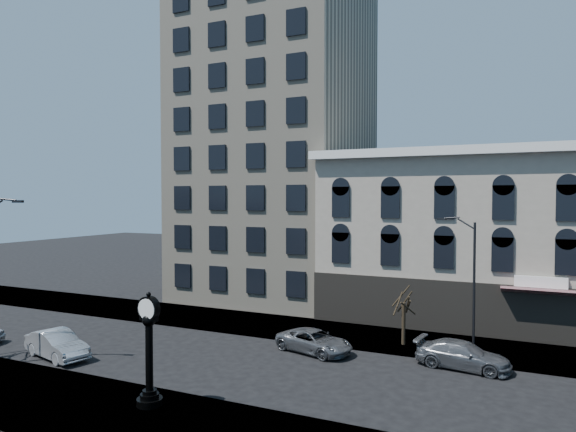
% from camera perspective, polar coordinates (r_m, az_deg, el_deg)
% --- Properties ---
extents(ground, '(160.00, 160.00, 0.00)m').
position_cam_1_polar(ground, '(29.87, -6.97, -15.72)').
color(ground, black).
rests_on(ground, ground).
extents(sidewalk_far, '(160.00, 6.00, 0.12)m').
position_cam_1_polar(sidewalk_far, '(36.64, -0.24, -12.25)').
color(sidewalk_far, gray).
rests_on(sidewalk_far, ground).
extents(sidewalk_near, '(160.00, 6.00, 0.12)m').
position_cam_1_polar(sidewalk_near, '(23.83, -17.79, -20.36)').
color(sidewalk_near, gray).
rests_on(sidewalk_near, ground).
extents(cream_tower, '(15.90, 15.40, 42.50)m').
position_cam_1_polar(cream_tower, '(49.04, -1.40, 14.06)').
color(cream_tower, '#BDB098').
rests_on(cream_tower, ground).
extents(victorian_row, '(22.60, 11.19, 12.50)m').
position_cam_1_polar(victorian_row, '(40.32, 20.41, -2.51)').
color(victorian_row, '#AA9D8C').
rests_on(victorian_row, ground).
extents(street_clock, '(1.12, 1.12, 4.93)m').
position_cam_1_polar(street_clock, '(23.68, -15.17, -14.60)').
color(street_clock, black).
rests_on(street_clock, sidewalk_near).
extents(street_lamp_far, '(2.06, 0.68, 8.06)m').
position_cam_1_polar(street_lamp_far, '(30.62, 18.96, -3.51)').
color(street_lamp_far, black).
rests_on(street_lamp_far, sidewalk_far).
extents(bare_tree_far, '(2.41, 2.41, 4.13)m').
position_cam_1_polar(bare_tree_far, '(32.43, 12.74, -8.45)').
color(bare_tree_far, '#302518').
rests_on(bare_tree_far, sidewalk_far).
extents(car_near_b, '(4.90, 2.70, 1.53)m').
position_cam_1_polar(car_near_b, '(32.77, -24.28, -12.88)').
color(car_near_b, '#A5A8AD').
rests_on(car_near_b, ground).
extents(car_far_a, '(5.14, 3.42, 1.31)m').
position_cam_1_polar(car_far_a, '(31.08, 2.95, -13.74)').
color(car_far_a, '#595B60').
rests_on(car_far_a, ground).
extents(car_far_b, '(5.13, 2.60, 1.43)m').
position_cam_1_polar(car_far_b, '(29.81, 18.85, -14.42)').
color(car_far_b, '#595B60').
rests_on(car_far_b, ground).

